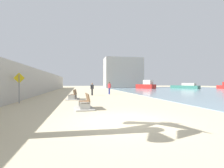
{
  "coord_description": "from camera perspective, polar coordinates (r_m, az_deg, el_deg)",
  "views": [
    {
      "loc": [
        -1.85,
        -7.18,
        1.67
      ],
      "look_at": [
        1.71,
        11.31,
        1.5
      ],
      "focal_mm": 27.28,
      "sensor_mm": 36.0,
      "label": 1
    }
  ],
  "objects": [
    {
      "name": "person_walking",
      "position": [
        24.11,
        -0.92,
        -0.98
      ],
      "size": [
        0.38,
        0.42,
        1.77
      ],
      "color": "navy",
      "rests_on": "ground"
    },
    {
      "name": "ground_plane",
      "position": [
        25.3,
        -6.68,
        -3.27
      ],
      "size": [
        120.0,
        120.0,
        0.0
      ],
      "primitive_type": "plane",
      "color": "#C6B793"
    },
    {
      "name": "bench_near",
      "position": [
        10.98,
        -9.21,
        -7.0
      ],
      "size": [
        1.24,
        2.17,
        0.98
      ],
      "color": "#ADAAA3",
      "rests_on": "ground"
    },
    {
      "name": "boat_outer",
      "position": [
        50.12,
        23.39,
        -0.76
      ],
      "size": [
        4.82,
        7.78,
        1.48
      ],
      "color": "#337060",
      "rests_on": "water_bay"
    },
    {
      "name": "pedestrian_sign",
      "position": [
        15.52,
        -28.68,
        -0.08
      ],
      "size": [
        0.85,
        0.08,
        2.45
      ],
      "color": "slate",
      "rests_on": "ground"
    },
    {
      "name": "bench_far",
      "position": [
        17.27,
        -12.95,
        -4.27
      ],
      "size": [
        1.35,
        2.22,
        0.98
      ],
      "color": "#ADAAA3",
      "rests_on": "ground"
    },
    {
      "name": "person_standing",
      "position": [
        22.2,
        -6.68,
        -1.41
      ],
      "size": [
        0.46,
        0.33,
        1.61
      ],
      "color": "#333338",
      "rests_on": "ground"
    },
    {
      "name": "boat_far_left",
      "position": [
        46.55,
        11.4,
        -0.47
      ],
      "size": [
        4.52,
        5.55,
        2.29
      ],
      "color": "red",
      "rests_on": "water_bay"
    },
    {
      "name": "harbor_building",
      "position": [
        55.05,
        3.74,
        3.73
      ],
      "size": [
        12.0,
        6.0,
        9.52
      ],
      "primitive_type": "cube",
      "color": "#ADAAA3",
      "rests_on": "ground"
    },
    {
      "name": "seawall",
      "position": [
        25.81,
        -23.54,
        0.55
      ],
      "size": [
        0.8,
        64.0,
        3.41
      ],
      "primitive_type": "cube",
      "color": "#ADAAA3",
      "rests_on": "ground"
    }
  ]
}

